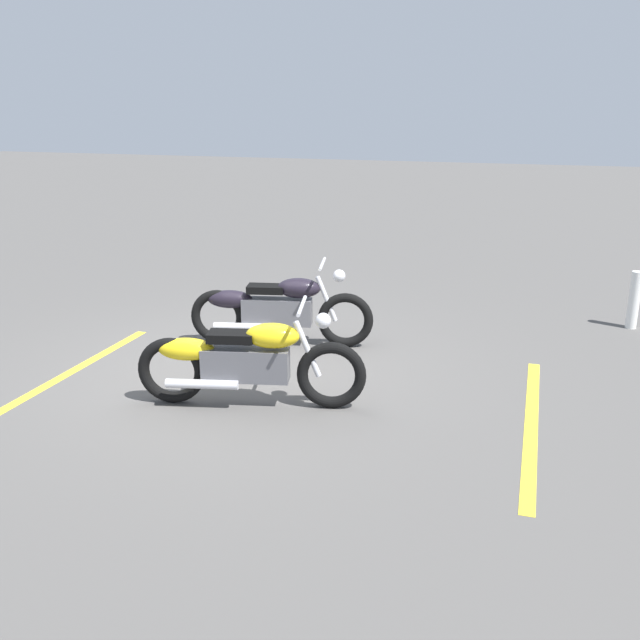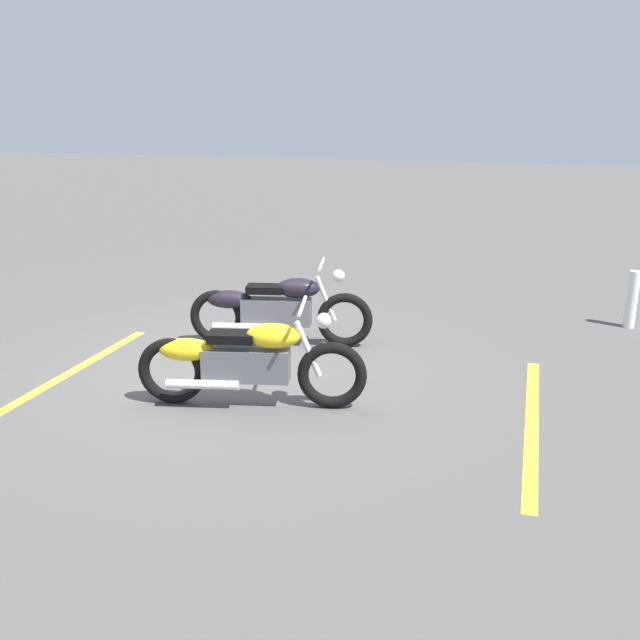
% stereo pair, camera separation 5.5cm
% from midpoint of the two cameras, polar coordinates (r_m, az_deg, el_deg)
% --- Properties ---
extents(ground_plane, '(60.00, 60.00, 0.00)m').
position_cam_midpoint_polar(ground_plane, '(7.89, -6.71, -3.84)').
color(ground_plane, '#514F4C').
extents(motorcycle_bright_foreground, '(2.19, 0.79, 1.04)m').
position_cam_midpoint_polar(motorcycle_bright_foreground, '(6.75, -5.95, -3.30)').
color(motorcycle_bright_foreground, black).
rests_on(motorcycle_bright_foreground, ground).
extents(motorcycle_dark_foreground, '(2.20, 0.78, 1.04)m').
position_cam_midpoint_polar(motorcycle_dark_foreground, '(8.44, -3.40, 0.97)').
color(motorcycle_dark_foreground, black).
rests_on(motorcycle_dark_foreground, ground).
extents(bollard_post, '(0.14, 0.14, 0.76)m').
position_cam_midpoint_polar(bollard_post, '(9.98, 24.39, 1.49)').
color(bollard_post, white).
rests_on(bollard_post, ground).
extents(parking_stripe_near, '(0.18, 3.20, 0.01)m').
position_cam_midpoint_polar(parking_stripe_near, '(8.07, -19.97, -4.29)').
color(parking_stripe_near, yellow).
rests_on(parking_stripe_near, ground).
extents(parking_stripe_mid, '(0.18, 3.20, 0.01)m').
position_cam_midpoint_polar(parking_stripe_mid, '(6.81, 17.08, -8.02)').
color(parking_stripe_mid, yellow).
rests_on(parking_stripe_mid, ground).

